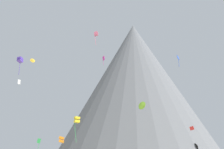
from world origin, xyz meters
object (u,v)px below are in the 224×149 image
object	(u,v)px
kite_gold_high	(33,60)
kite_magenta_high	(104,59)
kite_rainbow_high	(96,34)
kite_lime_mid	(142,105)
kite_blue_high	(178,58)
kite_black_low	(196,148)
rock_massif	(134,99)
kite_yellow_mid	(77,120)
kite_indigo_high	(20,60)
kite_white_high	(19,82)
kite_orange_low	(61,140)
kite_green_low	(39,143)
kite_red_low	(192,128)

from	to	relation	value
kite_gold_high	kite_magenta_high	bearing A→B (deg)	9.46
kite_rainbow_high	kite_lime_mid	size ratio (longest dim) A/B	1.99
kite_blue_high	kite_magenta_high	bearing A→B (deg)	127.01
kite_black_low	kite_blue_high	bearing A→B (deg)	132.38
kite_rainbow_high	kite_lime_mid	distance (m)	25.27
kite_blue_high	kite_black_low	world-z (taller)	kite_blue_high
rock_massif	kite_yellow_mid	bearing A→B (deg)	-109.80
kite_gold_high	kite_magenta_high	world-z (taller)	kite_magenta_high
kite_blue_high	kite_indigo_high	xyz separation A→B (m)	(-37.52, -6.16, -2.01)
kite_white_high	kite_magenta_high	bearing A→B (deg)	-168.50
kite_indigo_high	kite_orange_low	bearing A→B (deg)	-13.65
kite_gold_high	kite_white_high	distance (m)	9.72
kite_green_low	kite_gold_high	xyz separation A→B (m)	(-1.34, -6.73, 20.40)
kite_red_low	kite_white_high	distance (m)	48.20
kite_black_low	kite_lime_mid	bearing A→B (deg)	102.16
kite_yellow_mid	kite_orange_low	distance (m)	14.42
kite_black_low	kite_yellow_mid	world-z (taller)	kite_yellow_mid
kite_rainbow_high	kite_black_low	distance (m)	41.81
kite_green_low	kite_rainbow_high	world-z (taller)	kite_rainbow_high
kite_white_high	kite_rainbow_high	bearing A→B (deg)	161.75
kite_red_low	kite_rainbow_high	bearing A→B (deg)	49.15
kite_yellow_mid	kite_orange_low	bearing A→B (deg)	-28.70
kite_indigo_high	kite_black_low	world-z (taller)	kite_indigo_high
kite_lime_mid	kite_white_high	distance (m)	35.35
kite_blue_high	kite_orange_low	size ratio (longest dim) A/B	2.71
kite_red_low	kite_green_low	bearing A→B (deg)	57.93
kite_blue_high	kite_black_low	xyz separation A→B (m)	(5.23, 13.82, -20.43)
kite_yellow_mid	kite_lime_mid	xyz separation A→B (m)	(15.04, 3.51, 4.04)
kite_blue_high	kite_magenta_high	xyz separation A→B (m)	(-20.41, 17.84, 8.30)
kite_green_low	kite_rainbow_high	xyz separation A→B (m)	(14.50, -2.00, 30.17)
kite_blue_high	kite_yellow_mid	size ratio (longest dim) A/B	0.54
kite_indigo_high	kite_lime_mid	bearing A→B (deg)	35.46
kite_red_low	kite_yellow_mid	size ratio (longest dim) A/B	0.15
kite_magenta_high	kite_black_low	bearing A→B (deg)	-95.58
kite_red_low	kite_rainbow_high	size ratio (longest dim) A/B	0.21
kite_rainbow_high	kite_orange_low	bearing A→B (deg)	-1.44
kite_indigo_high	kite_yellow_mid	world-z (taller)	kite_indigo_high
kite_gold_high	kite_magenta_high	size ratio (longest dim) A/B	0.46
rock_massif	kite_red_low	world-z (taller)	rock_massif
kite_lime_mid	kite_black_low	bearing A→B (deg)	77.96
kite_blue_high	kite_red_low	xyz separation A→B (m)	(-0.23, -7.64, -18.33)
kite_green_low	kite_yellow_mid	xyz separation A→B (m)	(11.50, -9.00, 4.19)
rock_massif	kite_lime_mid	distance (m)	37.06
kite_blue_high	kite_green_low	distance (m)	41.55
kite_yellow_mid	kite_lime_mid	size ratio (longest dim) A/B	2.76
kite_rainbow_high	kite_orange_low	world-z (taller)	kite_rainbow_high
kite_magenta_high	kite_lime_mid	size ratio (longest dim) A/B	1.57
rock_massif	kite_yellow_mid	distance (m)	43.98
kite_black_low	kite_lime_mid	distance (m)	20.94
kite_black_low	kite_gold_high	bearing A→B (deg)	80.27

